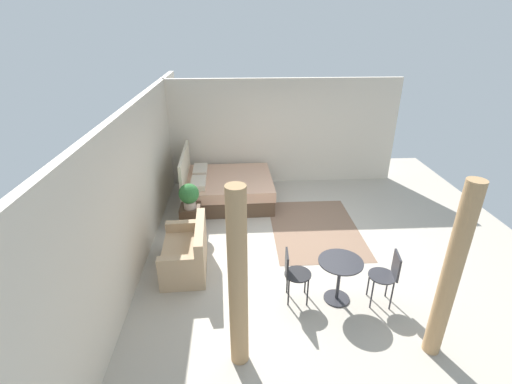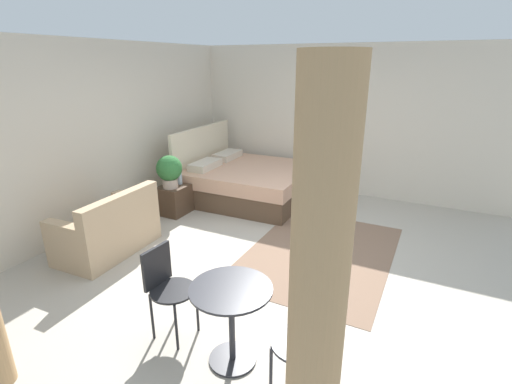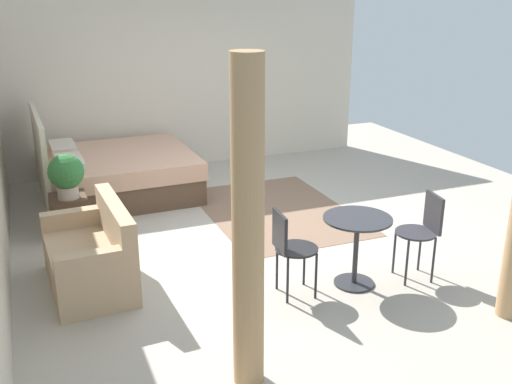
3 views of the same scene
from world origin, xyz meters
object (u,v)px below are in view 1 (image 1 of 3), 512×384
object	(u,v)px
couch	(187,253)
cafe_chair_near_window	(293,271)
nightstand	(191,216)
potted_plant	(189,195)
bed	(226,188)
balcony_table	(339,273)
vase	(191,199)
cafe_chair_near_couch	(388,273)

from	to	relation	value
couch	cafe_chair_near_window	world-z (taller)	cafe_chair_near_window
nightstand	potted_plant	world-z (taller)	potted_plant
bed	couch	bearing A→B (deg)	166.50
bed	couch	distance (m)	2.64
potted_plant	balcony_table	bearing A→B (deg)	-132.95
nightstand	balcony_table	world-z (taller)	balcony_table
couch	balcony_table	world-z (taller)	couch
bed	nightstand	world-z (taller)	bed
potted_plant	cafe_chair_near_window	distance (m)	2.81
couch	vase	xyz separation A→B (m)	(1.56, 0.07, 0.25)
potted_plant	balcony_table	world-z (taller)	potted_plant
nightstand	potted_plant	xyz separation A→B (m)	(-0.10, -0.01, 0.52)
potted_plant	cafe_chair_near_window	world-z (taller)	potted_plant
bed	vase	bearing A→B (deg)	145.85
bed	cafe_chair_near_couch	world-z (taller)	bed
bed	nightstand	bearing A→B (deg)	148.09
potted_plant	vase	world-z (taller)	potted_plant
cafe_chair_near_window	nightstand	bearing A→B (deg)	37.06
vase	cafe_chair_near_window	world-z (taller)	cafe_chair_near_window
balcony_table	potted_plant	bearing A→B (deg)	47.05
cafe_chair_near_window	balcony_table	bearing A→B (deg)	-93.65
bed	cafe_chair_near_window	xyz separation A→B (m)	(-3.43, -1.04, 0.19)
bed	balcony_table	bearing A→B (deg)	-153.64
couch	nightstand	world-z (taller)	couch
bed	cafe_chair_near_window	bearing A→B (deg)	-163.16
nightstand	couch	bearing A→B (deg)	-176.57
vase	potted_plant	bearing A→B (deg)	177.42
couch	cafe_chair_near_window	size ratio (longest dim) A/B	1.52
nightstand	cafe_chair_near_window	size ratio (longest dim) A/B	0.62
potted_plant	cafe_chair_near_couch	distance (m)	3.89
couch	nightstand	size ratio (longest dim) A/B	2.45
cafe_chair_near_couch	nightstand	bearing A→B (deg)	51.56
potted_plant	balcony_table	distance (m)	3.31
bed	balcony_table	size ratio (longest dim) A/B	2.94
couch	nightstand	distance (m)	1.44
potted_plant	bed	bearing A→B (deg)	-29.46
couch	balcony_table	distance (m)	2.52
bed	balcony_table	world-z (taller)	bed
nightstand	cafe_chair_near_window	bearing A→B (deg)	-142.94
balcony_table	cafe_chair_near_window	distance (m)	0.69
cafe_chair_near_couch	couch	bearing A→B (deg)	71.23
couch	cafe_chair_near_window	distance (m)	1.88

